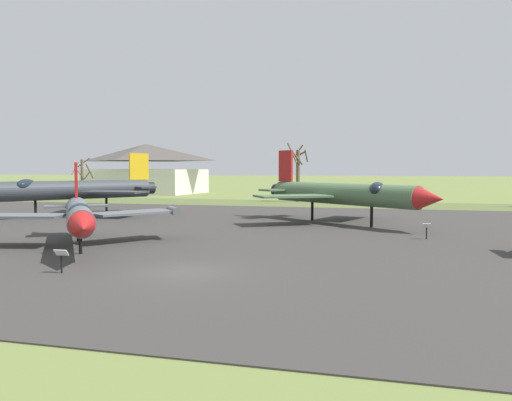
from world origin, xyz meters
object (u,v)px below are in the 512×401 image
(info_placard_rear_center, at_px, (61,258))
(jet_fighter_rear_left, at_px, (343,193))
(jet_fighter_front_right, at_px, (70,189))
(info_placard_rear_left, at_px, (427,230))
(visitor_building, at_px, (146,169))
(jet_fighter_rear_center, at_px, (79,214))

(info_placard_rear_center, xyz_separation_m, jet_fighter_rear_left, (9.39, 22.89, 1.80))
(jet_fighter_front_right, distance_m, jet_fighter_rear_left, 24.94)
(info_placard_rear_left, xyz_separation_m, visitor_building, (-45.87, 52.26, 3.75))
(jet_fighter_rear_center, distance_m, jet_fighter_rear_left, 20.88)
(jet_fighter_front_right, distance_m, info_placard_rear_center, 27.87)
(jet_fighter_rear_left, bearing_deg, jet_fighter_rear_center, -127.96)
(jet_fighter_front_right, bearing_deg, jet_fighter_rear_center, -53.95)
(visitor_building, bearing_deg, info_placard_rear_left, -48.73)
(jet_fighter_front_right, relative_size, info_placard_rear_left, 14.56)
(jet_fighter_front_right, relative_size, jet_fighter_rear_center, 1.22)
(info_placard_rear_left, bearing_deg, jet_fighter_rear_center, -155.02)
(jet_fighter_rear_left, relative_size, info_placard_rear_left, 14.39)
(info_placard_rear_left, height_order, visitor_building, visitor_building)
(info_placard_rear_center, distance_m, info_placard_rear_left, 21.59)
(jet_fighter_rear_left, bearing_deg, jet_fighter_front_right, 179.61)
(info_placard_rear_center, relative_size, visitor_building, 0.05)
(jet_fighter_rear_left, bearing_deg, info_placard_rear_center, -112.30)
(jet_fighter_rear_center, relative_size, visitor_building, 0.61)
(jet_fighter_rear_center, bearing_deg, visitor_building, 113.93)
(jet_fighter_rear_center, bearing_deg, jet_fighter_rear_left, 52.04)
(info_placard_rear_center, relative_size, jet_fighter_rear_left, 0.07)
(jet_fighter_rear_center, distance_m, visitor_building, 66.81)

